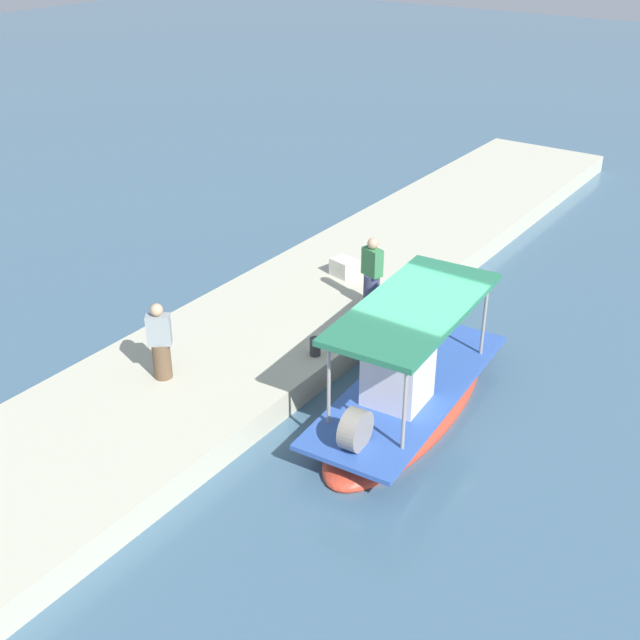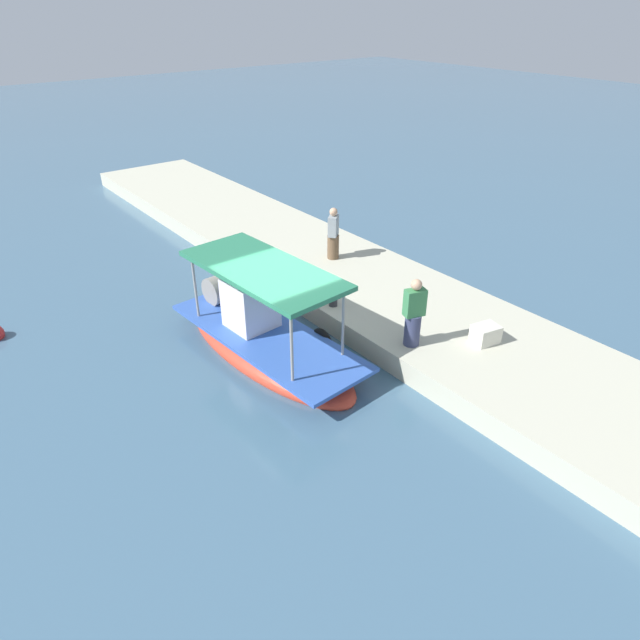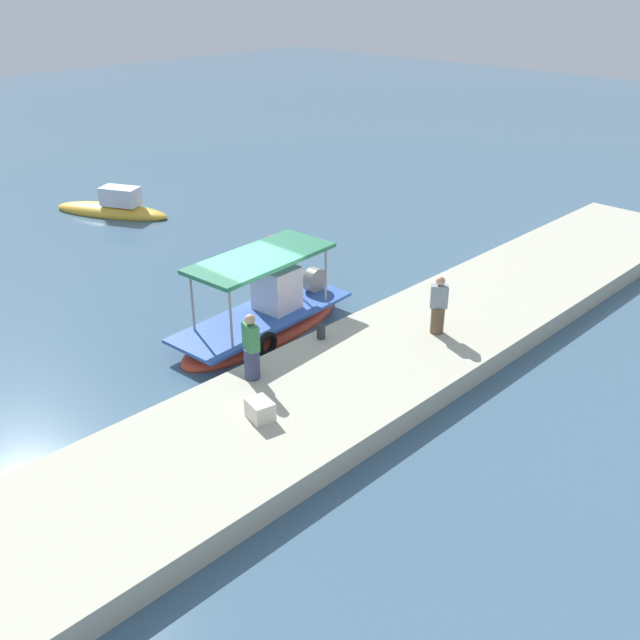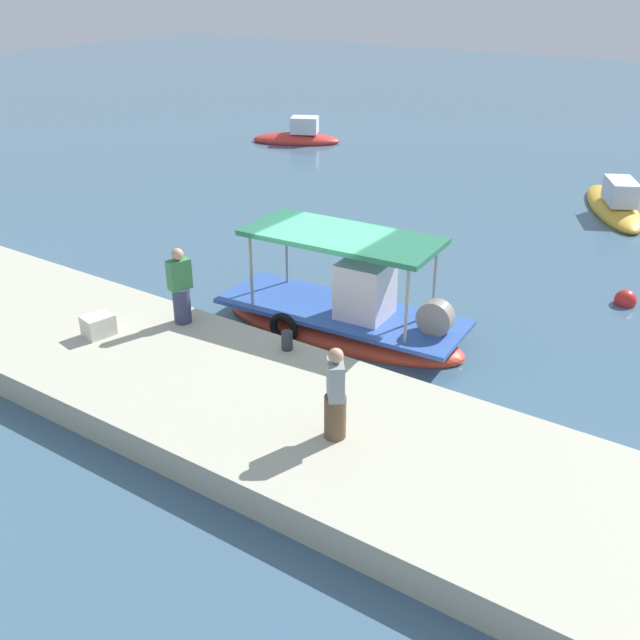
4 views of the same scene
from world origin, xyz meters
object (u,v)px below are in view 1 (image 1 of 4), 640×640
Objects in this scene: main_fishing_boat at (407,394)px; fisherman_by_crate at (372,276)px; mooring_bollard at (315,347)px; cargo_crate at (344,267)px; fisherman_near_bollard at (160,345)px.

main_fishing_boat reaches higher than fisherman_by_crate.
fisherman_by_crate is 4.29× the size of mooring_bollard.
cargo_crate reaches higher than mooring_bollard.
main_fishing_boat is 2.33m from mooring_bollard.
fisherman_by_crate is (-2.71, -2.56, 0.98)m from main_fishing_boat.
main_fishing_boat is 15.31× the size of mooring_bollard.
mooring_bollard is at bearing 5.51° from fisherman_by_crate.
main_fishing_boat is 5.17m from fisherman_near_bollard.
mooring_bollard is (0.03, -2.30, 0.38)m from main_fishing_boat.
main_fishing_boat is at bearing 90.63° from mooring_bollard.
fisherman_near_bollard reaches higher than cargo_crate.
fisherman_by_crate reaches higher than mooring_bollard.
fisherman_near_bollard is at bearing -2.76° from cargo_crate.
fisherman_by_crate is at bearing 54.75° from cargo_crate.
fisherman_by_crate reaches higher than fisherman_near_bollard.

